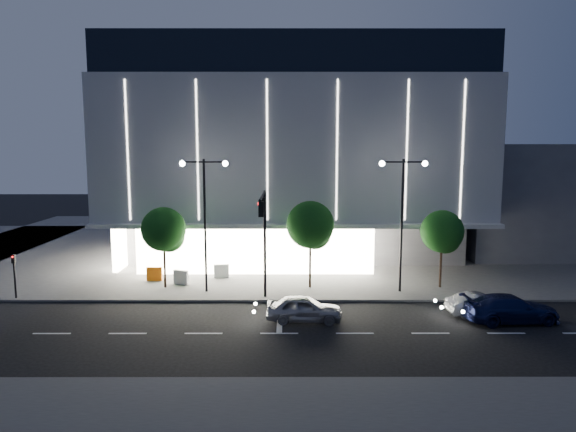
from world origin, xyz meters
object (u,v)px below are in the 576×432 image
Objects in this scene: car_second at (481,305)px; car_third at (511,309)px; traffic_mast at (264,225)px; street_lamp_east at (402,205)px; tree_mid at (311,227)px; barrier_a at (154,274)px; car_lead at (304,309)px; street_lamp_west at (205,205)px; tree_left at (164,232)px; barrier_d at (221,271)px; barrier_b at (181,277)px; tree_right at (442,234)px; ped_signal_far at (14,271)px.

car_second is 0.74× the size of car_third.
traffic_mast is 0.79× the size of street_lamp_east.
barrier_a is (-11.23, 1.75, -3.68)m from tree_mid.
car_lead is at bearing -38.90° from barrier_a.
street_lamp_west reaches higher than car_third.
car_second is (10.33, 0.95, -0.08)m from car_lead.
tree_mid is at bearing 0.00° from tree_left.
tree_mid is 7.91m from barrier_d.
street_lamp_west is 18.13m from car_second.
barrier_b is (-15.08, 1.80, -5.31)m from street_lamp_east.
barrier_d is (-12.46, 3.66, -5.31)m from street_lamp_east.
barrier_b is (-9.11, 0.78, -3.68)m from tree_mid.
barrier_a is at bearing 146.47° from traffic_mast.
car_lead is 0.81× the size of car_third.
car_lead is 3.89× the size of barrier_d.
car_lead is at bearing -35.10° from tree_left.
traffic_mast is 4.82m from tree_mid.
tree_left is 1.04× the size of tree_right.
car_second is (0.69, -5.63, -3.24)m from tree_right.
ped_signal_far is 10.53m from barrier_b.
tree_right reaches higher than barrier_a.
tree_left is 3.59m from barrier_b.
tree_left is at bearing 161.06° from street_lamp_west.
traffic_mast is 1.65× the size of car_lead.
tree_left reaches higher than barrier_a.
barrier_d is at bearing 56.86° from car_third.
tree_right is at bearing -0.00° from tree_mid.
street_lamp_east is 6.27m from tree_mid.
street_lamp_west is 8.18× the size of barrier_a.
traffic_mast reaches higher than car_third.
ped_signal_far is 0.49× the size of tree_mid.
tree_right is (9.00, -0.00, -0.45)m from tree_mid.
traffic_mast is at bearing -162.98° from tree_right.
barrier_b is at bearing 41.04° from tree_left.
car_lead is (9.36, -6.58, -3.31)m from tree_left.
tree_left reaches higher than barrier_d.
barrier_a is 1.00× the size of barrier_b.
tree_right is 18.41m from barrier_b.
barrier_b is at bearing 173.20° from street_lamp_east.
street_lamp_west is 8.18× the size of barrier_b.
barrier_a is at bearing 175.05° from tree_right.
traffic_mast reaches higher than car_second.
barrier_b is (-18.11, 0.78, -3.23)m from tree_right.
car_second is at bearing -8.70° from traffic_mast.
car_lead is 10.91m from barrier_d.
ped_signal_far is 28.21m from tree_right.
traffic_mast is at bearing 77.78° from car_second.
traffic_mast is 16.35m from ped_signal_far.
street_lamp_west is 13.00m from street_lamp_east.
tree_left is (-6.97, 3.68, -0.99)m from traffic_mast.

